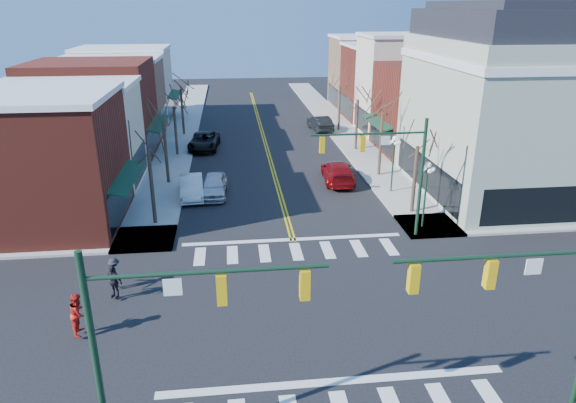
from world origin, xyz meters
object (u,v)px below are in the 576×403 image
object	(u,v)px
victorian_corner	(514,102)
car_right_mid	(338,169)
lamppost_corner	(426,184)
car_left_near	(214,185)
lamppost_midblock	(394,154)
pedestrian_dark_a	(113,281)
car_right_far	(320,123)
car_left_far	(204,141)
pedestrian_red_b	(79,313)
car_left_mid	(192,187)
pedestrian_dark_b	(115,273)
car_right_near	(338,172)

from	to	relation	value
victorian_corner	car_right_mid	world-z (taller)	victorian_corner
lamppost_corner	car_left_near	bearing A→B (deg)	150.20
lamppost_midblock	pedestrian_dark_a	bearing A→B (deg)	-143.51
car_right_far	car_right_mid	bearing A→B (deg)	77.97
car_left_far	pedestrian_red_b	world-z (taller)	pedestrian_red_b
lamppost_midblock	car_left_mid	size ratio (longest dim) A/B	0.94
pedestrian_dark_b	car_right_near	bearing A→B (deg)	-80.26
victorian_corner	pedestrian_dark_a	size ratio (longest dim) A/B	8.66
car_left_far	car_right_far	world-z (taller)	car_right_far
lamppost_midblock	car_left_far	xyz separation A→B (m)	(-14.20, 14.09, -2.17)
car_left_mid	car_right_mid	size ratio (longest dim) A/B	1.09
car_left_mid	pedestrian_red_b	distance (m)	16.84
victorian_corner	car_left_mid	bearing A→B (deg)	176.59
car_right_near	car_left_far	bearing A→B (deg)	-42.09
victorian_corner	car_right_far	world-z (taller)	victorian_corner
pedestrian_dark_a	pedestrian_dark_b	distance (m)	0.99
car_left_near	pedestrian_red_b	world-z (taller)	pedestrian_red_b
car_right_mid	car_right_far	size ratio (longest dim) A/B	0.85
victorian_corner	car_right_mid	distance (m)	13.69
car_right_far	pedestrian_dark_b	size ratio (longest dim) A/B	3.26
car_right_near	car_right_far	bearing A→B (deg)	-91.53
victorian_corner	pedestrian_dark_a	xyz separation A→B (m)	(-25.65, -12.34, -5.68)
lamppost_midblock	car_right_far	world-z (taller)	lamppost_midblock
car_left_mid	pedestrian_dark_b	xyz separation A→B (m)	(-2.89, -12.72, 0.15)
pedestrian_dark_b	lamppost_corner	bearing A→B (deg)	-109.72
car_left_near	car_left_far	bearing A→B (deg)	98.19
car_left_mid	car_right_mid	xyz separation A→B (m)	(11.43, 3.18, -0.04)
car_left_far	car_right_near	xyz separation A→B (m)	(10.80, -11.10, 0.02)
car_right_mid	pedestrian_dark_b	size ratio (longest dim) A/B	2.78
lamppost_midblock	car_left_near	size ratio (longest dim) A/B	0.95
lamppost_corner	car_right_near	xyz separation A→B (m)	(-3.40, 9.49, -2.16)
lamppost_corner	pedestrian_dark_b	bearing A→B (deg)	-162.95
lamppost_corner	car_right_far	xyz separation A→B (m)	(-1.80, 26.98, -2.14)
car_left_near	car_right_far	bearing A→B (deg)	63.14
car_right_near	car_right_mid	bearing A→B (deg)	-98.41
pedestrian_dark_a	car_right_far	bearing A→B (deg)	95.05
car_left_far	lamppost_midblock	bearing A→B (deg)	-39.69
car_left_mid	car_right_near	world-z (taller)	car_right_near
lamppost_midblock	car_right_mid	size ratio (longest dim) A/B	1.02
lamppost_corner	car_left_mid	bearing A→B (deg)	153.24
lamppost_corner	car_left_far	size ratio (longest dim) A/B	0.76
car_left_far	car_right_far	bearing A→B (deg)	32.33
car_left_near	pedestrian_dark_a	bearing A→B (deg)	-104.55
car_left_far	car_right_far	size ratio (longest dim) A/B	1.14
lamppost_corner	car_right_near	bearing A→B (deg)	109.72
car_left_near	car_left_far	distance (m)	13.20
car_right_mid	pedestrian_red_b	xyz separation A→B (m)	(-15.03, -19.62, 0.35)
car_right_mid	pedestrian_dark_b	xyz separation A→B (m)	(-14.31, -15.90, 0.19)
lamppost_midblock	victorian_corner	bearing A→B (deg)	-3.45
car_left_mid	car_right_mid	distance (m)	11.86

